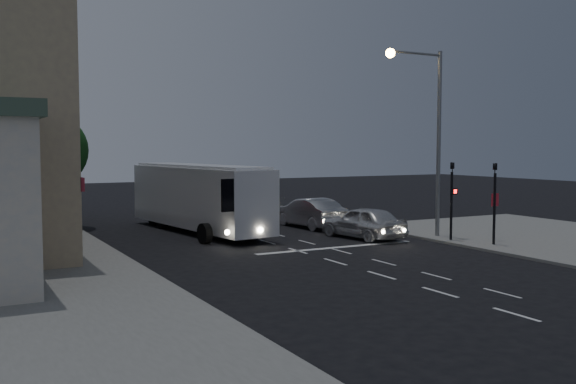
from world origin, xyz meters
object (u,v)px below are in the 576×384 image
traffic_signal_side (495,193)px  street_tree (50,147)px  tour_bus (198,196)px  car_suv (363,222)px  car_sedan_c (230,198)px  traffic_signal_main (452,191)px  regulatory_sign (494,209)px  streetlight (429,121)px  car_sedan_a (309,213)px  car_sedan_b (259,206)px

traffic_signal_side → street_tree: street_tree is taller
tour_bus → car_suv: size_ratio=2.53×
car_sedan_c → traffic_signal_main: bearing=111.5°
tour_bus → traffic_signal_main: (9.20, -9.10, 0.49)m
regulatory_sign → streetlight: 5.18m
car_sedan_a → regulatory_sign: bearing=113.6°
streetlight → street_tree: (-15.55, 12.82, -1.23)m
car_suv → car_sedan_c: car_sedan_c is taller
traffic_signal_main → street_tree: (-15.81, 14.25, 2.08)m
car_sedan_b → tour_bus: bearing=49.2°
tour_bus → regulatory_sign: (10.90, -10.11, -0.33)m
traffic_signal_main → regulatory_sign: size_ratio=1.86×
street_tree → regulatory_sign: bearing=-41.1°
car_sedan_c → regulatory_sign: bearing=115.7°
car_suv → streetlight: 5.83m
traffic_signal_side → car_sedan_a: bearing=110.5°
car_suv → traffic_signal_main: traffic_signal_main is taller
traffic_signal_side → car_sedan_c: bearing=99.7°
car_sedan_b → street_tree: bearing=8.0°
tour_bus → car_sedan_a: tour_bus is taller
tour_bus → traffic_signal_main: size_ratio=2.89×
car_sedan_a → street_tree: bearing=-30.0°
car_sedan_b → streetlight: (3.16, -12.40, 4.96)m
car_suv → street_tree: (-12.89, 11.22, 3.70)m
regulatory_sign → car_sedan_b: bearing=109.0°
car_sedan_a → traffic_signal_side: size_ratio=1.22×
car_sedan_b → street_tree: 12.95m
traffic_signal_main → traffic_signal_side: same height
car_sedan_c → regulatory_sign: (4.66, -20.54, 0.78)m
car_sedan_a → traffic_signal_main: (3.05, -8.05, 1.60)m
traffic_signal_main → traffic_signal_side: size_ratio=1.00×
car_sedan_b → traffic_signal_side: size_ratio=1.30×
tour_bus → traffic_signal_side: size_ratio=2.89×
tour_bus → car_sedan_b: (5.79, 4.72, -1.15)m
car_suv → regulatory_sign: regulatory_sign is taller
car_suv → streetlight: size_ratio=0.52×
traffic_signal_side → street_tree: bearing=135.5°
tour_bus → streetlight: streetlight is taller
car_suv → regulatory_sign: (4.62, -4.04, 0.80)m
car_sedan_b → street_tree: size_ratio=0.86×
car_sedan_a → regulatory_sign: size_ratio=2.27×
traffic_signal_side → regulatory_sign: 1.61m
traffic_signal_main → traffic_signal_side: 2.10m
car_suv → traffic_signal_side: bearing=117.1°
streetlight → street_tree: bearing=140.5°
car_suv → car_sedan_b: bearing=-96.1°
tour_bus → car_sedan_b: tour_bus is taller
car_sedan_b → streetlight: 13.72m
traffic_signal_main → car_sedan_b: bearing=103.9°
car_sedan_b → car_sedan_a: bearing=103.7°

